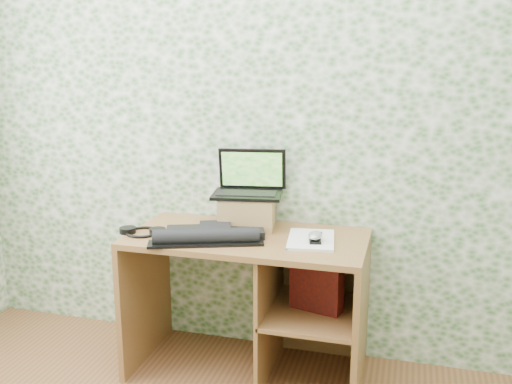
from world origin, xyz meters
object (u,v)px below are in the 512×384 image
(desk, at_px, (263,285))
(laptop, at_px, (249,184))
(riser, at_px, (247,212))
(keyboard, at_px, (211,234))
(notepad, at_px, (311,240))

(desk, bearing_deg, laptop, 127.92)
(desk, distance_m, laptop, 0.53)
(riser, bearing_deg, laptop, 90.00)
(keyboard, bearing_deg, laptop, 48.73)
(desk, bearing_deg, notepad, -6.56)
(desk, height_order, riser, riser)
(desk, height_order, laptop, laptop)
(desk, bearing_deg, keyboard, -150.00)
(notepad, bearing_deg, keyboard, -175.34)
(riser, distance_m, keyboard, 0.28)
(riser, height_order, keyboard, riser)
(desk, height_order, notepad, notepad)
(keyboard, xyz_separation_m, notepad, (0.48, 0.11, -0.02))
(laptop, bearing_deg, desk, -61.04)
(desk, relative_size, laptop, 3.07)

